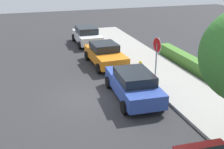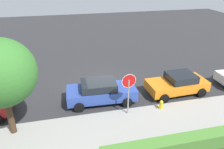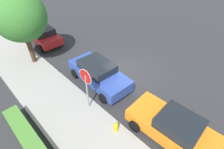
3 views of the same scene
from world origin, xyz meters
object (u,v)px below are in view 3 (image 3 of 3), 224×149
Objects in this scene: street_tree_near_corner at (20,17)px; fire_hydrant at (116,128)px; parked_car_blue at (99,73)px; parked_car_red at (43,35)px; parked_car_orange at (173,127)px; stop_sign at (86,83)px.

street_tree_near_corner is 9.10m from fire_hydrant.
parked_car_blue is 6.16m from street_tree_near_corner.
parked_car_blue is 7.53m from parked_car_red.
parked_car_orange reaches higher than parked_car_red.
parked_car_blue is 0.87× the size of street_tree_near_corner.
parked_car_orange is at bearing 178.78° from parked_car_blue.
street_tree_near_corner is 7.35× the size of fire_hydrant.
street_tree_near_corner is at bearing 139.81° from parked_car_red.
parked_car_orange is at bearing 179.36° from parked_car_red.
street_tree_near_corner is at bearing 1.72° from stop_sign.
parked_car_red is at bearing -9.77° from fire_hydrant.
parked_car_red is 4.29m from street_tree_near_corner.
parked_car_orange is at bearing -157.36° from stop_sign.
parked_car_orange is 5.92× the size of fire_hydrant.
parked_car_red is 11.12m from fire_hydrant.
parked_car_red is at bearing -0.22° from parked_car_blue.
street_tree_near_corner reaches higher than stop_sign.
fire_hydrant is (-3.42, 1.86, -0.41)m from parked_car_blue.
stop_sign is 0.65× the size of parked_car_orange.
parked_car_blue is at bearing 179.78° from parked_car_red.
street_tree_near_corner is (5.09, 2.04, 2.82)m from parked_car_blue.
stop_sign is 9.08m from parked_car_red.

